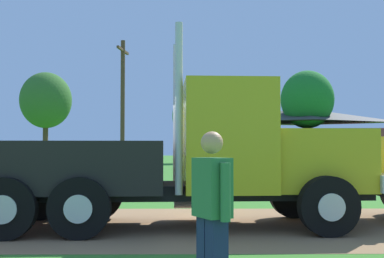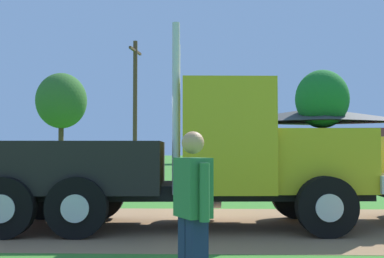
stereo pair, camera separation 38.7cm
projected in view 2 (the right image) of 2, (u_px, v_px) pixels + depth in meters
ground_plane at (114, 225)px, 9.89m from camera, size 200.00×200.00×0.00m
dirt_track at (114, 225)px, 9.89m from camera, size 120.00×5.41×0.01m
truck_foreground_white at (183, 162)px, 9.67m from camera, size 7.85×3.02×3.83m
visitor_walking_mid at (193, 209)px, 4.97m from camera, size 0.42×0.54×1.73m
shed_building at (317, 139)px, 39.69m from camera, size 12.25×7.16×4.88m
utility_pole_near at (135, 103)px, 29.45m from camera, size 0.46×2.20×8.09m
tree_left at (61, 101)px, 41.91m from camera, size 4.33×4.33×8.06m
tree_mid at (211, 116)px, 52.29m from camera, size 5.02×5.02×7.81m
tree_right at (322, 99)px, 38.10m from camera, size 4.16×4.16×7.72m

